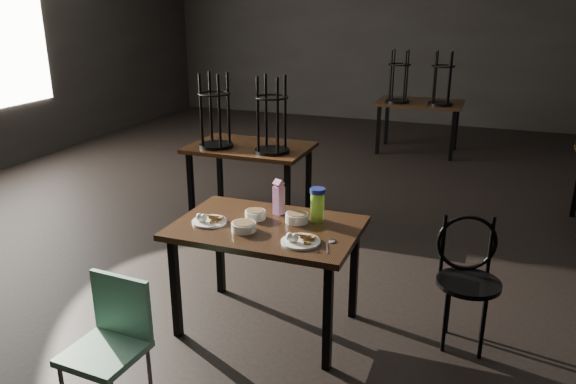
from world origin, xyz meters
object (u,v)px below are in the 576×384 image
at_px(juice_carton, 279,198).
at_px(bentwood_chair, 467,271).
at_px(water_bottle, 317,204).
at_px(school_chair, 111,338).
at_px(main_table, 267,236).

xyz_separation_m(juice_carton, bentwood_chair, (1.26, 0.07, -0.36)).
height_order(juice_carton, water_bottle, juice_carton).
bearing_deg(juice_carton, school_chair, -108.02).
height_order(juice_carton, school_chair, juice_carton).
distance_m(bentwood_chair, school_chair, 2.19).
xyz_separation_m(water_bottle, bentwood_chair, (0.98, 0.10, -0.36)).
distance_m(main_table, water_bottle, 0.39).
bearing_deg(school_chair, juice_carton, 75.70).
distance_m(water_bottle, bentwood_chair, 1.05).
bearing_deg(main_table, juice_carton, 90.02).
xyz_separation_m(main_table, water_bottle, (0.28, 0.19, 0.19)).
height_order(main_table, water_bottle, water_bottle).
xyz_separation_m(bentwood_chair, school_chair, (-1.69, -1.39, -0.03)).
height_order(main_table, bentwood_chair, bentwood_chair).
bearing_deg(bentwood_chair, school_chair, -154.57).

